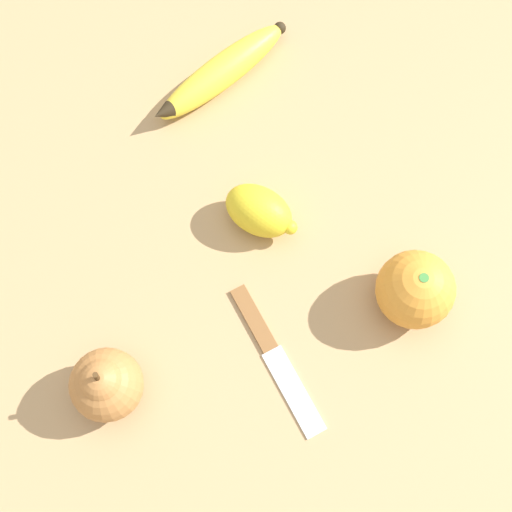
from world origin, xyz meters
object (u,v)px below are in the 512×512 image
at_px(banana, 221,72).
at_px(paring_knife, 273,353).
at_px(lemon, 259,211).
at_px(orange, 415,289).
at_px(pear, 106,384).

relative_size(banana, paring_knife, 1.24).
bearing_deg(lemon, orange, 178.79).
distance_m(orange, pear, 0.31).
height_order(orange, paring_knife, orange).
bearing_deg(paring_knife, orange, 173.58).
distance_m(orange, paring_knife, 0.15).
relative_size(orange, lemon, 0.97).
distance_m(banana, lemon, 0.18).
xyz_separation_m(banana, pear, (-0.08, 0.36, 0.02)).
bearing_deg(orange, pear, 46.31).
relative_size(pear, lemon, 1.10).
bearing_deg(orange, lemon, -1.21).
xyz_separation_m(banana, lemon, (-0.12, 0.13, 0.01)).
distance_m(orange, lemon, 0.18).
bearing_deg(banana, pear, 32.48).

